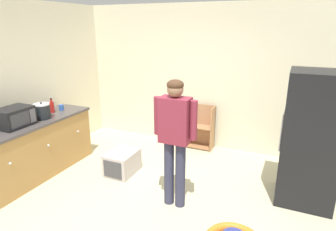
# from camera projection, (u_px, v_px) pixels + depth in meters

# --- Properties ---
(ground_plane) EXTENTS (12.00, 12.00, 0.00)m
(ground_plane) POSITION_uv_depth(u_px,v_px,m) (160.00, 209.00, 3.80)
(ground_plane) COLOR beige
(ground_plane) RESTS_ON ground
(back_wall) EXTENTS (5.20, 0.06, 2.70)m
(back_wall) POSITION_uv_depth(u_px,v_px,m) (212.00, 78.00, 5.43)
(back_wall) COLOR #EEE5C3
(back_wall) RESTS_ON ground
(left_side_wall) EXTENTS (0.06, 2.99, 2.70)m
(left_side_wall) POSITION_uv_depth(u_px,v_px,m) (45.00, 82.00, 5.12)
(left_side_wall) COLOR beige
(left_side_wall) RESTS_ON ground
(kitchen_counter) EXTENTS (0.65, 2.02, 0.90)m
(kitchen_counter) POSITION_uv_depth(u_px,v_px,m) (34.00, 148.00, 4.55)
(kitchen_counter) COLOR #AB7D41
(kitchen_counter) RESTS_ON ground
(refrigerator) EXTENTS (0.73, 0.68, 1.78)m
(refrigerator) POSITION_uv_depth(u_px,v_px,m) (311.00, 139.00, 3.75)
(refrigerator) COLOR black
(refrigerator) RESTS_ON ground
(bookshelf) EXTENTS (0.80, 0.28, 0.85)m
(bookshelf) POSITION_uv_depth(u_px,v_px,m) (191.00, 128.00, 5.70)
(bookshelf) COLOR #AF794E
(bookshelf) RESTS_ON ground
(standing_person) EXTENTS (0.57, 0.22, 1.70)m
(standing_person) POSITION_uv_depth(u_px,v_px,m) (175.00, 133.00, 3.61)
(standing_person) COLOR #33344C
(standing_person) RESTS_ON ground
(pet_carrier) EXTENTS (0.42, 0.55, 0.36)m
(pet_carrier) POSITION_uv_depth(u_px,v_px,m) (122.00, 162.00, 4.68)
(pet_carrier) COLOR beige
(pet_carrier) RESTS_ON ground
(microwave) EXTENTS (0.37, 0.48, 0.28)m
(microwave) POSITION_uv_depth(u_px,v_px,m) (14.00, 117.00, 4.16)
(microwave) COLOR black
(microwave) RESTS_ON kitchen_counter
(crock_pot) EXTENTS (0.25, 0.25, 0.27)m
(crock_pot) POSITION_uv_depth(u_px,v_px,m) (42.00, 111.00, 4.52)
(crock_pot) COLOR black
(crock_pot) RESTS_ON kitchen_counter
(ketchup_bottle) EXTENTS (0.07, 0.07, 0.25)m
(ketchup_bottle) POSITION_uv_depth(u_px,v_px,m) (52.00, 107.00, 4.84)
(ketchup_bottle) COLOR red
(ketchup_bottle) RESTS_ON kitchen_counter
(blue_cup) EXTENTS (0.08, 0.08, 0.09)m
(blue_cup) POSITION_uv_depth(u_px,v_px,m) (61.00, 107.00, 4.99)
(blue_cup) COLOR #3260BB
(blue_cup) RESTS_ON kitchen_counter
(white_cup) EXTENTS (0.08, 0.08, 0.09)m
(white_cup) POSITION_uv_depth(u_px,v_px,m) (45.00, 109.00, 4.89)
(white_cup) COLOR white
(white_cup) RESTS_ON kitchen_counter
(teal_cup) EXTENTS (0.08, 0.08, 0.09)m
(teal_cup) POSITION_uv_depth(u_px,v_px,m) (50.00, 107.00, 5.03)
(teal_cup) COLOR teal
(teal_cup) RESTS_ON kitchen_counter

